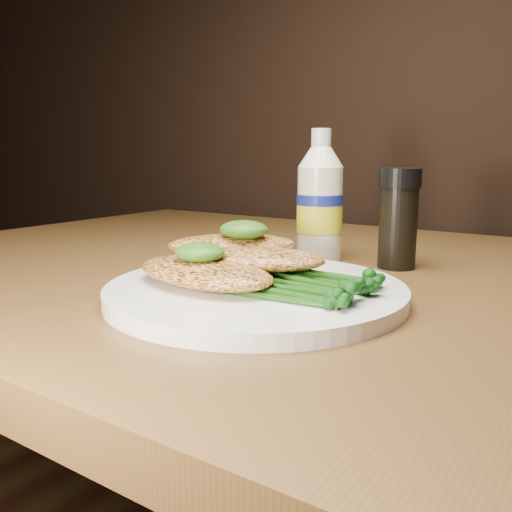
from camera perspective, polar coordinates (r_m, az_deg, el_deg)
The scene contains 9 objects.
plate at distance 0.53m, azimuth -0.03°, elevation -3.75°, with size 0.29×0.29×0.01m, color white.
chicken_front at distance 0.52m, azimuth -5.41°, elevation -1.71°, with size 0.16×0.08×0.03m, color gold.
chicken_mid at distance 0.55m, azimuth -0.44°, elevation -0.25°, with size 0.15×0.07×0.02m, color gold.
chicken_back at distance 0.59m, azimuth -2.55°, elevation 1.22°, with size 0.14×0.07×0.02m, color gold.
pesto_front at distance 0.52m, azimuth -5.89°, elevation 0.37°, with size 0.05×0.05×0.02m, color #143407.
pesto_back at distance 0.57m, azimuth -1.29°, elevation 2.77°, with size 0.05×0.05×0.02m, color #143407.
broccolini_bundle at distance 0.50m, azimuth 5.23°, elevation -2.46°, with size 0.14×0.11×0.02m, color #1A4910, non-canonical shape.
mayo_bottle at distance 0.71m, azimuth 6.70°, elevation 6.32°, with size 0.06×0.06×0.17m, color #F0ECCB, non-canonical shape.
pepper_grinder at distance 0.68m, azimuth 14.64°, elevation 3.78°, with size 0.05×0.05×0.12m, color black, non-canonical shape.
Camera 1 is at (0.32, 0.47, 0.89)m, focal length 38.29 mm.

